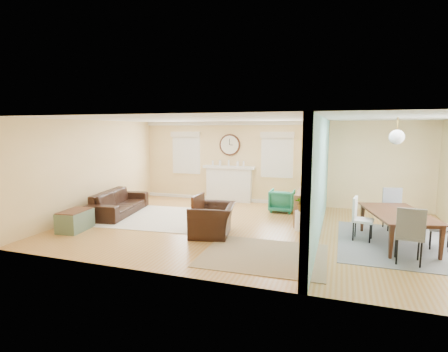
% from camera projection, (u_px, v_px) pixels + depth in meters
% --- Properties ---
extents(floor, '(9.00, 9.00, 0.00)m').
position_uv_depth(floor, '(252.00, 229.00, 8.32)').
color(floor, '#AD712E').
rests_on(floor, ground).
extents(wall_back, '(9.00, 0.02, 2.60)m').
position_uv_depth(wall_back, '(276.00, 163.00, 10.96)').
color(wall_back, '#DFBD7A').
rests_on(wall_back, ground).
extents(wall_front, '(9.00, 0.02, 2.60)m').
position_uv_depth(wall_front, '(204.00, 199.00, 5.32)').
color(wall_front, '#DFBD7A').
rests_on(wall_front, ground).
extents(wall_left, '(0.02, 6.00, 2.60)m').
position_uv_depth(wall_left, '(93.00, 168.00, 9.57)').
color(wall_left, '#DFBD7A').
rests_on(wall_left, ground).
extents(ceiling, '(9.00, 6.00, 0.02)m').
position_uv_depth(ceiling, '(253.00, 118.00, 7.97)').
color(ceiling, white).
rests_on(ceiling, wall_back).
extents(partition, '(0.17, 6.00, 2.60)m').
position_uv_depth(partition, '(320.00, 174.00, 7.92)').
color(partition, '#DFBD7A').
rests_on(partition, ground).
extents(fireplace, '(1.70, 0.30, 1.17)m').
position_uv_depth(fireplace, '(229.00, 183.00, 11.42)').
color(fireplace, white).
rests_on(fireplace, ground).
extents(wall_clock, '(0.70, 0.07, 0.70)m').
position_uv_depth(wall_clock, '(230.00, 145.00, 11.33)').
color(wall_clock, '#4E2818').
rests_on(wall_clock, wall_back).
extents(window_left, '(1.05, 0.13, 1.42)m').
position_uv_depth(window_left, '(186.00, 150.00, 11.83)').
color(window_left, white).
rests_on(window_left, wall_back).
extents(window_right, '(1.05, 0.13, 1.42)m').
position_uv_depth(window_right, '(277.00, 152.00, 10.85)').
color(window_right, white).
rests_on(window_right, wall_back).
extents(pendant, '(0.30, 0.30, 0.55)m').
position_uv_depth(pendant, '(397.00, 137.00, 7.07)').
color(pendant, gold).
rests_on(pendant, ceiling).
extents(rug_cream, '(3.10, 2.74, 0.02)m').
position_uv_depth(rug_cream, '(166.00, 218.00, 9.33)').
color(rug_cream, beige).
rests_on(rug_cream, floor).
extents(rug_jute, '(2.35, 1.94, 0.01)m').
position_uv_depth(rug_jute, '(264.00, 255.00, 6.56)').
color(rug_jute, tan).
rests_on(rug_jute, floor).
extents(rug_grey, '(2.36, 2.94, 0.01)m').
position_uv_depth(rug_grey, '(398.00, 244.00, 7.21)').
color(rug_grey, slate).
rests_on(rug_grey, floor).
extents(sofa, '(1.23, 2.34, 0.65)m').
position_uv_depth(sofa, '(119.00, 203.00, 9.73)').
color(sofa, black).
rests_on(sofa, floor).
extents(eames_chair, '(1.13, 1.23, 0.70)m').
position_uv_depth(eames_chair, '(213.00, 220.00, 7.79)').
color(eames_chair, black).
rests_on(eames_chair, floor).
extents(green_chair, '(0.67, 0.69, 0.63)m').
position_uv_depth(green_chair, '(282.00, 201.00, 10.03)').
color(green_chair, '#1A6C44').
rests_on(green_chair, floor).
extents(trunk, '(0.60, 0.88, 0.48)m').
position_uv_depth(trunk, '(75.00, 220.00, 8.17)').
color(trunk, '#5D735D').
rests_on(trunk, floor).
extents(credenza, '(0.52, 1.53, 0.80)m').
position_uv_depth(credenza, '(307.00, 206.00, 8.96)').
color(credenza, '#936B45').
rests_on(credenza, floor).
extents(tv, '(0.21, 1.00, 0.57)m').
position_uv_depth(tv, '(308.00, 180.00, 8.87)').
color(tv, black).
rests_on(tv, credenza).
extents(garden_stool, '(0.32, 0.32, 0.46)m').
position_uv_depth(garden_stool, '(302.00, 221.00, 8.17)').
color(garden_stool, white).
rests_on(garden_stool, floor).
extents(potted_plant, '(0.39, 0.42, 0.39)m').
position_uv_depth(potted_plant, '(302.00, 203.00, 8.11)').
color(potted_plant, '#337F33').
rests_on(potted_plant, garden_stool).
extents(dining_table, '(1.49, 2.12, 0.67)m').
position_uv_depth(dining_table, '(399.00, 228.00, 7.16)').
color(dining_table, '#4E2818').
rests_on(dining_table, floor).
extents(dining_chair_n, '(0.51, 0.51, 0.98)m').
position_uv_depth(dining_chair_n, '(394.00, 206.00, 8.16)').
color(dining_chair_n, slate).
rests_on(dining_chair_n, floor).
extents(dining_chair_s, '(0.49, 0.49, 1.03)m').
position_uv_depth(dining_chair_s, '(409.00, 230.00, 6.13)').
color(dining_chair_s, slate).
rests_on(dining_chair_s, floor).
extents(dining_chair_w, '(0.47, 0.47, 0.92)m').
position_uv_depth(dining_chair_w, '(363.00, 216.00, 7.40)').
color(dining_chair_w, white).
rests_on(dining_chair_w, floor).
extents(dining_chair_e, '(0.45, 0.45, 0.87)m').
position_uv_depth(dining_chair_e, '(441.00, 224.00, 6.86)').
color(dining_chair_e, slate).
rests_on(dining_chair_e, floor).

